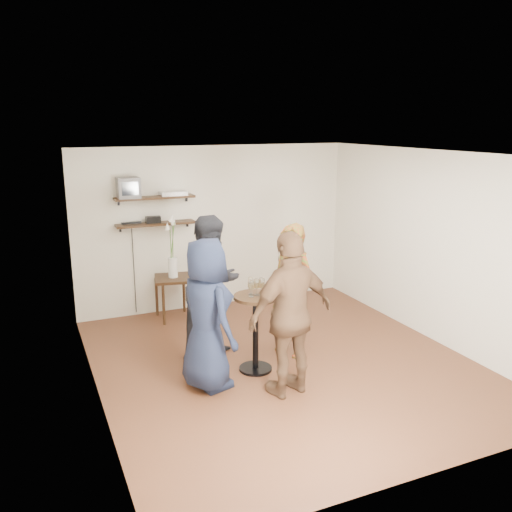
{
  "coord_description": "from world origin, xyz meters",
  "views": [
    {
      "loc": [
        -2.83,
        -5.64,
        2.97
      ],
      "look_at": [
        -0.2,
        0.4,
        1.32
      ],
      "focal_mm": 38.0,
      "sensor_mm": 36.0,
      "label": 1
    }
  ],
  "objects": [
    {
      "name": "crt_monitor",
      "position": [
        -1.39,
        2.38,
        2.02
      ],
      "size": [
        0.32,
        0.3,
        0.3
      ],
      "primitive_type": "cube",
      "color": "#59595B",
      "rests_on": "shelf_upper"
    },
    {
      "name": "wine_glass_fl",
      "position": [
        -0.46,
        -0.06,
        1.09
      ],
      "size": [
        0.07,
        0.07,
        0.2
      ],
      "color": "silver",
      "rests_on": "drinks_table"
    },
    {
      "name": "side_table",
      "position": [
        -0.83,
        2.12,
        0.55
      ],
      "size": [
        0.65,
        0.65,
        0.66
      ],
      "rotation": [
        0.0,
        0.0,
        -0.2
      ],
      "color": "black",
      "rests_on": "room"
    },
    {
      "name": "person_navy",
      "position": [
        -1.06,
        -0.2,
        0.87
      ],
      "size": [
        0.74,
        0.96,
        1.74
      ],
      "primitive_type": "imported",
      "rotation": [
        0.0,
        0.0,
        1.81
      ],
      "color": "black",
      "rests_on": "room"
    },
    {
      "name": "vase_lilies",
      "position": [
        -0.83,
        2.12,
        0.97
      ],
      "size": [
        0.19,
        0.2,
        0.98
      ],
      "rotation": [
        0.0,
        0.0,
        -0.2
      ],
      "color": "silver",
      "rests_on": "side_table"
    },
    {
      "name": "person_plaid",
      "position": [
        0.22,
        0.25,
        0.86
      ],
      "size": [
        0.63,
        0.74,
        1.72
      ],
      "primitive_type": "imported",
      "rotation": [
        0.0,
        0.0,
        -1.15
      ],
      "color": "#9F1E12",
      "rests_on": "room"
    },
    {
      "name": "power_strip",
      "position": [
        -1.36,
        2.42,
        1.48
      ],
      "size": [
        0.3,
        0.05,
        0.03
      ],
      "primitive_type": "cube",
      "color": "black",
      "rests_on": "shelf_lower"
    },
    {
      "name": "person_dark",
      "position": [
        -0.72,
        0.57,
        0.92
      ],
      "size": [
        1.12,
        1.04,
        1.85
      ],
      "primitive_type": "imported",
      "rotation": [
        0.0,
        0.0,
        0.5
      ],
      "color": "black",
      "rests_on": "room"
    },
    {
      "name": "radio",
      "position": [
        -1.04,
        2.38,
        1.52
      ],
      "size": [
        0.22,
        0.1,
        0.1
      ],
      "primitive_type": "cube",
      "color": "black",
      "rests_on": "shelf_lower"
    },
    {
      "name": "person_brown",
      "position": [
        -0.27,
        -0.7,
        0.92
      ],
      "size": [
        1.15,
        0.65,
        1.85
      ],
      "primitive_type": "imported",
      "rotation": [
        0.0,
        0.0,
        3.33
      ],
      "color": "#4E3321",
      "rests_on": "room"
    },
    {
      "name": "wine_glass_bl",
      "position": [
        -0.44,
        0.02,
        1.1
      ],
      "size": [
        0.07,
        0.07,
        0.21
      ],
      "color": "silver",
      "rests_on": "drinks_table"
    },
    {
      "name": "drinks_table",
      "position": [
        -0.4,
        -0.03,
        0.61
      ],
      "size": [
        0.52,
        0.52,
        0.96
      ],
      "color": "black",
      "rests_on": "room"
    },
    {
      "name": "room",
      "position": [
        0.0,
        0.0,
        1.3
      ],
      "size": [
        4.58,
        5.08,
        2.68
      ],
      "color": "#482717",
      "rests_on": "ground"
    },
    {
      "name": "shelf_lower",
      "position": [
        -1.0,
        2.38,
        1.45
      ],
      "size": [
        1.2,
        0.25,
        0.04
      ],
      "primitive_type": "cube",
      "color": "black",
      "rests_on": "room"
    },
    {
      "name": "dvd_deck",
      "position": [
        -0.72,
        2.38,
        1.9
      ],
      "size": [
        0.4,
        0.24,
        0.06
      ],
      "primitive_type": "cube",
      "color": "silver",
      "rests_on": "shelf_upper"
    },
    {
      "name": "shelf_upper",
      "position": [
        -1.0,
        2.38,
        1.85
      ],
      "size": [
        1.2,
        0.25,
        0.04
      ],
      "primitive_type": "cube",
      "color": "black",
      "rests_on": "room"
    },
    {
      "name": "wine_glass_br",
      "position": [
        -0.38,
        -0.03,
        1.09
      ],
      "size": [
        0.07,
        0.07,
        0.2
      ],
      "color": "silver",
      "rests_on": "drinks_table"
    },
    {
      "name": "wine_glass_fr",
      "position": [
        -0.33,
        -0.07,
        1.1
      ],
      "size": [
        0.07,
        0.07,
        0.21
      ],
      "color": "silver",
      "rests_on": "drinks_table"
    }
  ]
}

